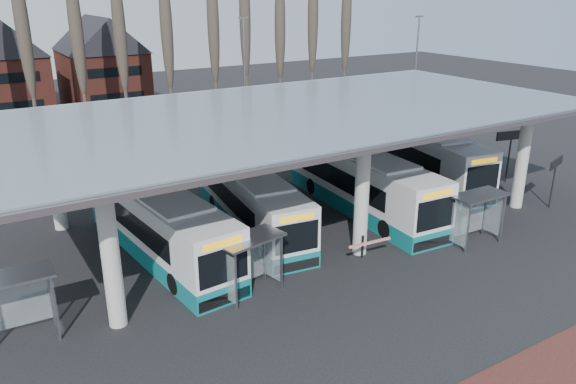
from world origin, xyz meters
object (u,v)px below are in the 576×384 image
bus_2 (361,182)px  shelter_2 (476,207)px  shelter_0 (12,293)px  bus_0 (159,224)px  shelter_1 (248,252)px  bus_3 (419,155)px  bus_1 (251,201)px

bus_2 → shelter_2: size_ratio=4.31×
shelter_0 → shelter_2: shelter_0 is taller
bus_0 → bus_2: bearing=-7.0°
bus_0 → shelter_1: 5.99m
shelter_0 → shelter_2: size_ratio=1.02×
bus_0 → bus_2: bus_2 is taller
bus_2 → shelter_2: 7.08m
shelter_1 → shelter_2: bearing=-18.2°
bus_3 → shelter_2: (-5.16, -9.29, 0.34)m
bus_3 → shelter_2: bus_3 is taller
bus_1 → shelter_1: size_ratio=3.77×
bus_0 → bus_1: 5.43m
bus_3 → shelter_1: size_ratio=4.10×
shelter_0 → shelter_2: (21.13, -3.01, -0.04)m
shelter_0 → shelter_1: 9.03m
shelter_0 → shelter_2: 21.35m
bus_2 → bus_3: bus_2 is taller
bus_3 → shelter_0: bus_3 is taller
bus_3 → shelter_0: size_ratio=4.21×
bus_0 → shelter_2: bus_0 is taller
bus_2 → shelter_1: (-10.29, -5.26, 0.30)m
shelter_2 → shelter_1: bearing=174.3°
shelter_0 → shelter_1: size_ratio=0.97×
bus_0 → shelter_0: bus_0 is taller
bus_0 → bus_3: size_ratio=0.97×
bus_0 → shelter_0: (-6.99, -4.19, 0.42)m
bus_2 → shelter_0: 19.57m
bus_0 → shelter_1: size_ratio=3.97×
bus_2 → shelter_2: (1.94, -6.80, 0.32)m
bus_2 → shelter_0: (-19.20, -3.79, 0.36)m
bus_3 → shelter_1: bus_3 is taller
shelter_1 → shelter_2: shelter_2 is taller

